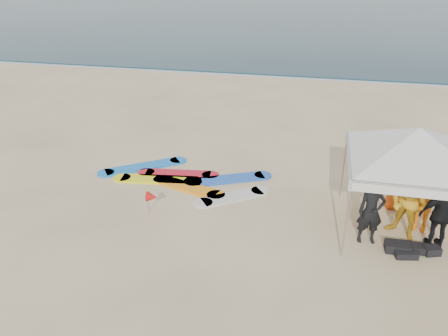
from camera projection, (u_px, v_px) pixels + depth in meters
name	position (u px, v px, depth m)	size (l,w,h in m)	color
ground	(191.00, 264.00, 9.78)	(120.00, 120.00, 0.00)	beige
ocean	(312.00, 8.00, 62.55)	(160.00, 84.00, 0.08)	#0C2633
shoreline_foam	(280.00, 75.00, 25.79)	(160.00, 1.20, 0.01)	silver
person_black_a	(371.00, 211.00, 10.23)	(0.61, 0.40, 1.68)	black
person_yellow	(409.00, 203.00, 10.36)	(0.93, 0.72, 1.90)	gold
person_orange_a	(426.00, 198.00, 10.67)	(1.16, 0.66, 1.79)	orange
person_black_b	(442.00, 215.00, 10.04)	(1.01, 0.42, 1.73)	black
person_orange_b	(398.00, 182.00, 11.70)	(0.76, 0.50, 1.56)	#CF4912
canopy_tent	(421.00, 128.00, 9.87)	(4.14, 4.14, 3.13)	#A5A5A8
marker_pennant	(152.00, 197.00, 11.54)	(0.28, 0.28, 0.64)	#A5A5A8
gear_pile	(409.00, 249.00, 10.12)	(1.26, 0.62, 0.22)	black
surfboard_spread	(185.00, 179.00, 13.48)	(5.29, 3.01, 0.07)	silver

